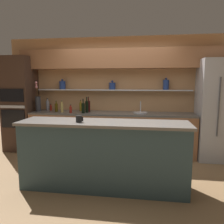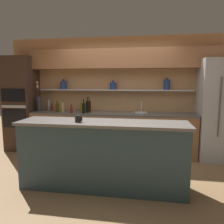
{
  "view_description": "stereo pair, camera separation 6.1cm",
  "coord_description": "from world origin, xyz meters",
  "px_view_note": "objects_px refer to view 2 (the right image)",
  "views": [
    {
      "loc": [
        0.58,
        -3.48,
        1.61
      ],
      "look_at": [
        0.01,
        0.43,
        1.05
      ],
      "focal_mm": 35.0,
      "sensor_mm": 36.0,
      "label": 1
    },
    {
      "loc": [
        0.64,
        -3.47,
        1.61
      ],
      "look_at": [
        0.01,
        0.43,
        1.05
      ],
      "focal_mm": 35.0,
      "sensor_mm": 36.0,
      "label": 2
    }
  ],
  "objects_px": {
    "flower_vase": "(39,102)",
    "refrigerator": "(222,110)",
    "bottle_wine_7": "(84,108)",
    "bottle_spirit_4": "(49,105)",
    "bottle_wine_6": "(89,106)",
    "bottle_sauce_1": "(52,108)",
    "bottle_spirit_2": "(63,107)",
    "bottle_wine_8": "(87,106)",
    "bottle_oil_3": "(82,106)",
    "sink_fixture": "(141,112)",
    "oven_tower": "(22,104)",
    "bottle_sauce_0": "(71,109)",
    "coffee_mug": "(78,119)",
    "bottle_oil_5": "(57,107)"
  },
  "relations": [
    {
      "from": "coffee_mug",
      "to": "bottle_spirit_4",
      "type": "bearing_deg",
      "value": 125.32
    },
    {
      "from": "refrigerator",
      "to": "flower_vase",
      "type": "height_order",
      "value": "refrigerator"
    },
    {
      "from": "bottle_sauce_1",
      "to": "bottle_wine_6",
      "type": "relative_size",
      "value": 0.47
    },
    {
      "from": "refrigerator",
      "to": "sink_fixture",
      "type": "distance_m",
      "value": 1.63
    },
    {
      "from": "bottle_wine_6",
      "to": "bottle_wine_7",
      "type": "distance_m",
      "value": 0.24
    },
    {
      "from": "bottle_wine_6",
      "to": "oven_tower",
      "type": "bearing_deg",
      "value": -178.08
    },
    {
      "from": "bottle_spirit_4",
      "to": "sink_fixture",
      "type": "bearing_deg",
      "value": -4.07
    },
    {
      "from": "flower_vase",
      "to": "bottle_spirit_2",
      "type": "bearing_deg",
      "value": -6.61
    },
    {
      "from": "bottle_wine_7",
      "to": "sink_fixture",
      "type": "bearing_deg",
      "value": 8.79
    },
    {
      "from": "flower_vase",
      "to": "refrigerator",
      "type": "bearing_deg",
      "value": 0.11
    },
    {
      "from": "refrigerator",
      "to": "coffee_mug",
      "type": "height_order",
      "value": "refrigerator"
    },
    {
      "from": "flower_vase",
      "to": "bottle_spirit_4",
      "type": "height_order",
      "value": "flower_vase"
    },
    {
      "from": "sink_fixture",
      "to": "bottle_sauce_1",
      "type": "height_order",
      "value": "sink_fixture"
    },
    {
      "from": "bottle_spirit_2",
      "to": "bottle_wine_7",
      "type": "relative_size",
      "value": 0.84
    },
    {
      "from": "bottle_spirit_4",
      "to": "bottle_wine_8",
      "type": "bearing_deg",
      "value": -12.87
    },
    {
      "from": "bottle_spirit_2",
      "to": "refrigerator",
      "type": "bearing_deg",
      "value": 1.31
    },
    {
      "from": "flower_vase",
      "to": "bottle_wine_8",
      "type": "relative_size",
      "value": 1.97
    },
    {
      "from": "refrigerator",
      "to": "bottle_oil_5",
      "type": "xyz_separation_m",
      "value": [
        -3.51,
        -0.03,
        -0.0
      ]
    },
    {
      "from": "bottle_wine_6",
      "to": "bottle_wine_8",
      "type": "distance_m",
      "value": 0.12
    },
    {
      "from": "refrigerator",
      "to": "bottle_spirit_4",
      "type": "height_order",
      "value": "refrigerator"
    },
    {
      "from": "bottle_wine_6",
      "to": "bottle_oil_3",
      "type": "bearing_deg",
      "value": 151.95
    },
    {
      "from": "sink_fixture",
      "to": "bottle_oil_3",
      "type": "distance_m",
      "value": 1.39
    },
    {
      "from": "bottle_oil_3",
      "to": "bottle_spirit_4",
      "type": "height_order",
      "value": "bottle_spirit_4"
    },
    {
      "from": "bottle_oil_3",
      "to": "bottle_wine_6",
      "type": "distance_m",
      "value": 0.24
    },
    {
      "from": "bottle_oil_5",
      "to": "bottle_wine_6",
      "type": "bearing_deg",
      "value": 9.34
    },
    {
      "from": "bottle_spirit_4",
      "to": "bottle_wine_8",
      "type": "relative_size",
      "value": 0.82
    },
    {
      "from": "flower_vase",
      "to": "bottle_spirit_4",
      "type": "xyz_separation_m",
      "value": [
        0.13,
        0.21,
        -0.09
      ]
    },
    {
      "from": "flower_vase",
      "to": "bottle_wine_7",
      "type": "distance_m",
      "value": 1.11
    },
    {
      "from": "bottle_spirit_4",
      "to": "bottle_wine_6",
      "type": "relative_size",
      "value": 0.83
    },
    {
      "from": "refrigerator",
      "to": "bottle_sauce_0",
      "type": "xyz_separation_m",
      "value": [
        -3.14,
        -0.14,
        -0.03
      ]
    },
    {
      "from": "oven_tower",
      "to": "coffee_mug",
      "type": "height_order",
      "value": "oven_tower"
    },
    {
      "from": "refrigerator",
      "to": "bottle_sauce_1",
      "type": "xyz_separation_m",
      "value": [
        -3.72,
        0.16,
        -0.04
      ]
    },
    {
      "from": "bottle_wine_7",
      "to": "bottle_wine_8",
      "type": "height_order",
      "value": "bottle_wine_8"
    },
    {
      "from": "bottle_oil_3",
      "to": "bottle_wine_7",
      "type": "bearing_deg",
      "value": -65.65
    },
    {
      "from": "bottle_spirit_4",
      "to": "bottle_wine_8",
      "type": "distance_m",
      "value": 1.05
    },
    {
      "from": "refrigerator",
      "to": "bottle_sauce_1",
      "type": "distance_m",
      "value": 3.73
    },
    {
      "from": "refrigerator",
      "to": "bottle_oil_3",
      "type": "xyz_separation_m",
      "value": [
        -3.01,
        0.21,
        0.0
      ]
    },
    {
      "from": "bottle_spirit_2",
      "to": "bottle_wine_8",
      "type": "xyz_separation_m",
      "value": [
        0.55,
        0.05,
        0.02
      ]
    },
    {
      "from": "bottle_wine_8",
      "to": "bottle_sauce_0",
      "type": "bearing_deg",
      "value": -161.01
    },
    {
      "from": "sink_fixture",
      "to": "bottle_oil_5",
      "type": "distance_m",
      "value": 1.88
    },
    {
      "from": "bottle_sauce_0",
      "to": "bottle_spirit_2",
      "type": "xyz_separation_m",
      "value": [
        -0.22,
        0.07,
        0.03
      ]
    },
    {
      "from": "bottle_wine_7",
      "to": "bottle_spirit_2",
      "type": "bearing_deg",
      "value": 172.76
    },
    {
      "from": "bottle_oil_5",
      "to": "bottle_wine_6",
      "type": "height_order",
      "value": "bottle_wine_6"
    },
    {
      "from": "oven_tower",
      "to": "flower_vase",
      "type": "distance_m",
      "value": 0.47
    },
    {
      "from": "sink_fixture",
      "to": "bottle_oil_5",
      "type": "xyz_separation_m",
      "value": [
        -1.88,
        -0.07,
        0.08
      ]
    },
    {
      "from": "bottle_wine_7",
      "to": "bottle_wine_8",
      "type": "distance_m",
      "value": 0.13
    },
    {
      "from": "bottle_spirit_2",
      "to": "coffee_mug",
      "type": "xyz_separation_m",
      "value": [
        0.87,
        -1.61,
        0.04
      ]
    },
    {
      "from": "bottle_sauce_0",
      "to": "bottle_wine_7",
      "type": "bearing_deg",
      "value": 0.46
    },
    {
      "from": "flower_vase",
      "to": "bottle_wine_7",
      "type": "xyz_separation_m",
      "value": [
        1.1,
        -0.13,
        -0.1
      ]
    },
    {
      "from": "oven_tower",
      "to": "bottle_oil_5",
      "type": "distance_m",
      "value": 0.91
    }
  ]
}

